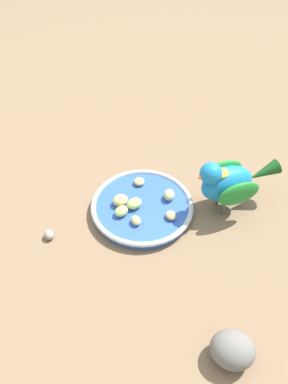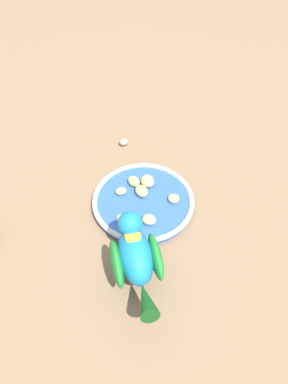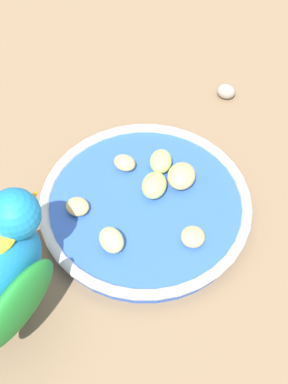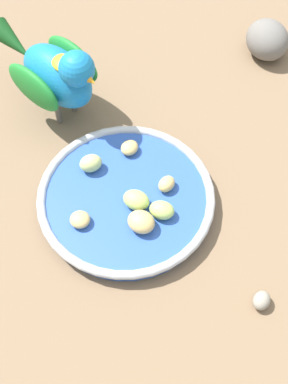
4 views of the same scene
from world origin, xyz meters
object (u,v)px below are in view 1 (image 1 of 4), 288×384
Objects in this scene: apple_piece_2 at (136,220)px; parrot at (229,181)px; apple_piece_3 at (133,204)px; apple_piece_4 at (120,200)px; apple_piece_5 at (121,211)px; apple_piece_6 at (169,195)px; feeding_bowl at (142,207)px; pebble_0 at (49,235)px; rock_large at (233,350)px; apple_piece_0 at (139,182)px; apple_piece_1 at (171,215)px.

parrot is at bearing -16.28° from apple_piece_2.
apple_piece_4 is at bearing 124.56° from apple_piece_3.
apple_piece_6 reaches higher than apple_piece_5.
feeding_bowl is at bearing -16.43° from parrot.
apple_piece_3 is at bearing -12.67° from pebble_0.
pebble_0 is at bearing 153.51° from apple_piece_2.
parrot is at bearing 49.40° from rock_large.
apple_piece_3 is 0.47× the size of rock_large.
apple_piece_2 is 0.04m from apple_piece_5.
feeding_bowl is 0.07m from apple_piece_0.
feeding_bowl is 6.68× the size of apple_piece_3.
apple_piece_3 is at bearing -133.34° from apple_piece_0.
apple_piece_3 is (0.02, 0.04, 0.00)m from apple_piece_2.
rock_large is (-0.12, -0.34, -0.00)m from apple_piece_6.
apple_piece_2 is 0.35× the size of rock_large.
feeding_bowl is 0.03m from apple_piece_3.
apple_piece_2 is 0.19m from pebble_0.
parrot is (0.18, -0.10, 0.05)m from apple_piece_3.
feeding_bowl is at bearing -37.92° from apple_piece_4.
rock_large reaches higher than pebble_0.
rock_large reaches higher than apple_piece_5.
parrot reaches higher than apple_piece_2.
apple_piece_6 is at bearing -25.04° from apple_piece_4.
feeding_bowl is 0.22m from pebble_0.
apple_piece_6 is at bearing -24.26° from parrot.
apple_piece_4 is (-0.04, 0.03, 0.02)m from feeding_bowl.
feeding_bowl reaches higher than pebble_0.
rock_large is at bearing -96.21° from apple_piece_3.
apple_piece_1 is at bearing -22.59° from apple_piece_2.
apple_piece_3 is at bearing 83.79° from rock_large.
apple_piece_5 reaches higher than pebble_0.
rock_large is at bearing -107.59° from apple_piece_1.
parrot is (0.22, -0.10, 0.05)m from apple_piece_5.
apple_piece_6 is at bearing -14.64° from apple_piece_3.
apple_piece_4 is at bearing 86.80° from rock_large.
parrot is at bearing -50.49° from apple_piece_0.
pebble_0 is at bearing 174.39° from apple_piece_4.
pebble_0 is (-0.17, 0.08, -0.02)m from apple_piece_2.
rock_large is at bearing -91.09° from apple_piece_5.
apple_piece_1 is at bearing -122.66° from apple_piece_6.
apple_piece_5 is at bearing -117.83° from apple_piece_4.
apple_piece_6 is (0.10, -0.05, -0.00)m from apple_piece_4.
apple_piece_1 is 0.15m from parrot.
apple_piece_0 is at bearing 89.54° from apple_piece_1.
apple_piece_4 is 0.11m from apple_piece_6.
rock_large is (-0.01, -0.36, -0.00)m from apple_piece_5.
rock_large reaches higher than apple_piece_2.
apple_piece_2 is at bearing -169.27° from apple_piece_6.
parrot is (0.20, -0.13, 0.05)m from apple_piece_4.
apple_piece_6 is (0.06, -0.02, 0.02)m from feeding_bowl.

